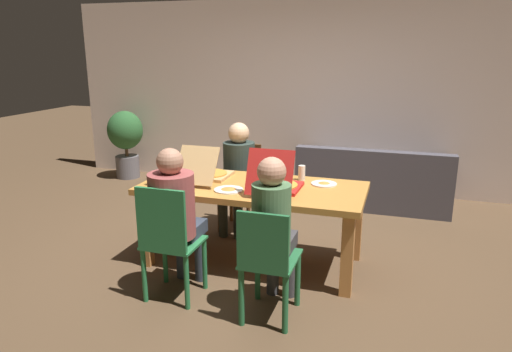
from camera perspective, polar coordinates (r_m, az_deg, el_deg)
The scene contains 18 objects.
ground_plane at distance 4.53m, azimuth -0.39°, elevation -10.36°, with size 20.00×20.00×0.00m, color brown.
back_wall at distance 6.73m, azimuth 6.81°, elevation 9.67°, with size 7.32×0.12×2.62m, color silver.
dining_table at distance 4.29m, azimuth -0.41°, elevation -2.49°, with size 2.02×0.91×0.76m.
chair_0 at distance 3.73m, azimuth -10.65°, elevation -7.52°, with size 0.43×0.40×0.96m.
person_0 at distance 3.77m, azimuth -9.82°, elevation -4.02°, with size 0.36×0.53×1.23m.
chair_1 at distance 3.42m, azimuth 1.43°, elevation -10.39°, with size 0.39×0.46×0.89m.
person_1 at distance 3.46m, azimuth 2.15°, elevation -5.82°, with size 0.29×0.51×1.23m.
chair_2 at distance 5.24m, azimuth -1.73°, elevation -0.90°, with size 0.39×0.43×0.93m.
person_2 at distance 5.06m, azimuth -2.26°, elevation 1.01°, with size 0.34×0.51×1.20m.
pizza_box_0 at distance 4.11m, azimuth 2.52°, elevation -1.00°, with size 0.40×0.55×0.40m.
pizza_box_1 at distance 4.51m, azimuth -5.88°, elevation 0.34°, with size 0.38×0.60×0.34m.
plate_0 at distance 4.33m, azimuth 8.28°, elevation -0.91°, with size 0.23×0.23×0.03m.
plate_1 at distance 4.11m, azimuth -3.35°, elevation -1.64°, with size 0.26×0.26×0.03m.
drinking_glass_0 at distance 4.42m, azimuth 5.59°, elevation 0.38°, with size 0.07×0.07×0.14m, color silver.
drinking_glass_1 at distance 4.90m, azimuth -9.25°, elevation 1.55°, with size 0.07×0.07×0.12m, color silver.
drinking_glass_2 at distance 4.35m, azimuth -12.64°, elevation -0.38°, with size 0.06×0.06×0.11m, color #B35227.
couch at distance 6.22m, azimuth 14.06°, elevation -0.88°, with size 1.88×0.90×0.78m.
potted_plant at distance 7.50m, azimuth -15.59°, elevation 4.51°, with size 0.54×0.54×1.04m.
Camera 1 is at (1.26, -3.88, 1.96)m, focal length 32.85 mm.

